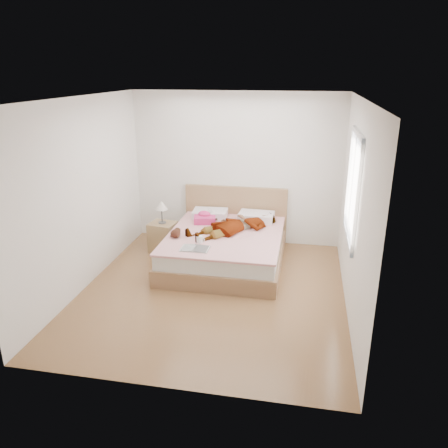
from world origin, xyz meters
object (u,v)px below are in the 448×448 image
magazine (195,248)px  nightstand (163,235)px  towel (205,218)px  phone (210,210)px  bed (226,245)px  plush_toy (176,233)px  coffee_mug (200,239)px  woman (236,223)px

magazine → nightstand: 1.30m
towel → nightstand: bearing=-167.4°
phone → bed: bed is taller
plush_toy → towel: bearing=69.7°
coffee_mug → bed: bearing=61.0°
bed → nightstand: bearing=169.4°
magazine → plush_toy: plush_toy is taller
bed → plush_toy: bed is taller
woman → coffee_mug: bearing=-77.9°
phone → magazine: 1.31m
towel → magazine: towel is taller
magazine → woman: bearing=63.9°
magazine → coffee_mug: (0.01, 0.25, 0.05)m
plush_toy → woman: bearing=30.5°
nightstand → phone: bearing=22.0°
towel → magazine: bearing=-83.8°
phone → plush_toy: 0.96m
phone → magazine: phone is taller
woman → towel: (-0.56, 0.25, -0.04)m
magazine → bed: bearing=68.5°
magazine → coffee_mug: 0.25m
phone → towel: phone is taller
bed → plush_toy: (-0.71, -0.38, 0.30)m
coffee_mug → woman: bearing=56.7°
towel → phone: bearing=67.1°
bed → coffee_mug: bed is taller
magazine → coffee_mug: coffee_mug is taller
towel → plush_toy: (-0.28, -0.75, -0.01)m
towel → bed: bearing=-40.1°
woman → plush_toy: bearing=-104.1°
phone → coffee_mug: 1.06m
nightstand → bed: bearing=-10.6°
phone → coffee_mug: size_ratio=0.63×
bed → coffee_mug: size_ratio=14.52×
magazine → coffee_mug: bearing=87.1°
bed → phone: bearing=125.7°
bed → nightstand: bed is taller
phone → bed: bearing=-98.9°
phone → bed: (0.37, -0.51, -0.40)m
woman → nightstand: bearing=-139.0°
bed → magazine: size_ratio=5.11×
magazine → plush_toy: size_ratio=1.75×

